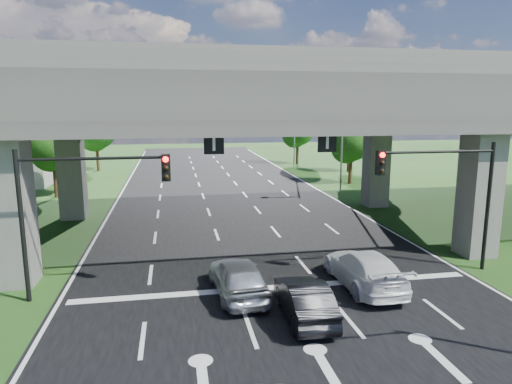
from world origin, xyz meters
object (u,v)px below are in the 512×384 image
object	(u,v)px
car_white	(364,269)
streetlight_far	(338,126)
car_silver	(238,277)
signal_right	(448,183)
streetlight_beyond	(292,120)
signal_left	(79,195)
car_dark	(304,299)

from	to	relation	value
car_white	streetlight_far	bearing A→B (deg)	-107.79
car_white	car_silver	bearing A→B (deg)	-0.61
signal_right	streetlight_beyond	distance (m)	36.17
signal_left	car_silver	xyz separation A→B (m)	(6.02, -0.94, -3.37)
car_silver	streetlight_beyond	bearing A→B (deg)	-112.39
car_dark	signal_left	bearing A→B (deg)	-20.73
streetlight_beyond	signal_left	bearing A→B (deg)	-116.43
car_white	car_dark	bearing A→B (deg)	35.12
streetlight_beyond	car_white	bearing A→B (deg)	-99.95
signal_right	car_white	world-z (taller)	signal_right
car_white	signal_left	bearing A→B (deg)	-5.33
car_dark	streetlight_far	bearing A→B (deg)	-111.11
signal_right	signal_left	distance (m)	15.65
signal_left	car_white	world-z (taller)	signal_left
signal_right	car_silver	size ratio (longest dim) A/B	1.31
signal_right	car_dark	bearing A→B (deg)	-156.15
signal_left	car_white	xyz separation A→B (m)	(11.43, -0.94, -3.39)
streetlight_beyond	car_white	distance (m)	37.90
streetlight_far	car_white	distance (m)	22.55
signal_left	car_dark	size ratio (longest dim) A/B	1.42
signal_left	car_white	distance (m)	11.96
car_silver	car_dark	xyz separation A→B (m)	(2.08, -2.39, -0.09)
signal_left	car_silver	distance (m)	6.97
car_silver	car_dark	distance (m)	3.17
signal_right	car_silver	distance (m)	10.24
car_silver	streetlight_far	bearing A→B (deg)	-124.10
streetlight_far	car_silver	distance (m)	24.66
signal_left	streetlight_far	world-z (taller)	streetlight_far
signal_right	streetlight_beyond	world-z (taller)	streetlight_beyond
signal_right	car_white	bearing A→B (deg)	-167.41
signal_right	car_white	size ratio (longest dim) A/B	1.14
car_white	streetlight_beyond	bearing A→B (deg)	-100.56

